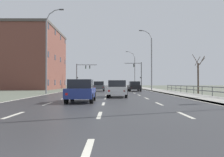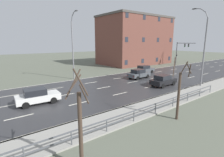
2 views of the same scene
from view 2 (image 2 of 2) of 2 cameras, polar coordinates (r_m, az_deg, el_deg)
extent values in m
cube|color=#5B6051|center=(37.09, 22.28, 1.69)|extent=(160.00, 160.00, 0.12)
cube|color=#303033|center=(47.70, 29.77, 3.22)|extent=(14.00, 120.00, 0.02)
cube|color=beige|center=(22.93, -31.30, -5.02)|extent=(0.16, 2.20, 0.01)
cube|color=beige|center=(23.95, -18.40, -3.17)|extent=(0.16, 2.20, 0.01)
cube|color=beige|center=(26.07, -7.12, -1.41)|extent=(0.16, 2.20, 0.01)
cube|color=beige|center=(29.05, 2.14, 0.08)|extent=(0.16, 2.20, 0.01)
cube|color=beige|center=(32.66, 9.52, 1.27)|extent=(0.16, 2.20, 0.01)
cube|color=beige|center=(36.72, 15.35, 2.20)|extent=(0.16, 2.20, 0.01)
cube|color=beige|center=(41.08, 20.00, 2.92)|extent=(0.16, 2.20, 0.01)
cube|color=beige|center=(45.66, 23.74, 3.48)|extent=(0.16, 2.20, 0.01)
cube|color=beige|center=(50.41, 26.78, 3.93)|extent=(0.16, 2.20, 0.01)
cube|color=beige|center=(55.28, 29.30, 4.30)|extent=(0.16, 2.20, 0.01)
cube|color=beige|center=(60.24, 31.41, 4.59)|extent=(0.16, 2.20, 0.01)
cube|color=beige|center=(65.26, 33.20, 4.84)|extent=(0.16, 2.20, 0.01)
cube|color=beige|center=(19.58, -30.19, -7.62)|extent=(0.16, 2.20, 0.01)
cube|color=beige|center=(20.77, -15.26, -5.29)|extent=(0.16, 2.20, 0.01)
cube|color=beige|center=(23.19, -2.79, -3.04)|extent=(0.16, 2.20, 0.01)
cube|color=beige|center=(26.50, 6.91, -1.18)|extent=(0.16, 2.20, 0.01)
cube|color=beige|center=(30.41, 14.28, 0.26)|extent=(0.16, 2.20, 0.01)
cube|color=beige|center=(34.73, 19.90, 1.35)|extent=(0.16, 2.20, 0.01)
cube|color=beige|center=(39.31, 24.25, 2.19)|extent=(0.16, 2.20, 0.01)
cube|color=beige|center=(44.08, 27.68, 2.84)|extent=(0.16, 2.20, 0.01)
cube|color=beige|center=(48.98, 30.43, 3.36)|extent=(0.16, 2.20, 0.01)
cube|color=beige|center=(53.98, 32.68, 3.77)|extent=(0.16, 2.20, 0.01)
cube|color=beige|center=(16.31, -28.60, -11.26)|extent=(0.16, 2.20, 0.01)
cube|color=beige|center=(17.72, -10.98, -8.12)|extent=(0.16, 2.20, 0.01)
cube|color=beige|center=(20.49, 2.74, -5.09)|extent=(0.16, 2.20, 0.01)
cube|color=beige|center=(24.18, 12.65, -2.69)|extent=(0.16, 2.20, 0.01)
cube|color=beige|center=(28.41, 19.76, -0.91)|extent=(0.16, 2.20, 0.01)
cube|color=beige|center=(32.99, 24.96, 0.40)|extent=(0.16, 2.20, 0.01)
cube|color=beige|center=(37.79, 28.87, 1.39)|extent=(0.16, 2.20, 0.01)
cube|color=beige|center=(42.73, 31.88, 2.14)|extent=(0.16, 2.20, 0.01)
cube|color=beige|center=(50.76, 22.70, 4.34)|extent=(0.16, 120.00, 0.01)
cube|color=#515459|center=(11.79, -1.80, -13.72)|extent=(0.06, 30.58, 0.08)
cube|color=#515459|center=(11.97, -1.78, -15.44)|extent=(0.06, 30.58, 0.08)
cylinder|color=#515459|center=(10.38, -27.41, -21.95)|extent=(0.07, 0.07, 1.00)
cylinder|color=#515459|center=(10.92, -13.41, -19.01)|extent=(0.07, 0.07, 1.00)
cylinder|color=#515459|center=(11.99, -1.78, -15.66)|extent=(0.07, 0.07, 1.00)
cylinder|color=#515459|center=(13.47, 7.33, -12.50)|extent=(0.07, 0.07, 1.00)
cylinder|color=#515459|center=(15.23, 14.33, -9.80)|extent=(0.07, 0.07, 1.00)
cylinder|color=#515459|center=(17.18, 19.73, -7.59)|extent=(0.07, 0.07, 1.00)
cylinder|color=#515459|center=(19.28, 23.95, -5.79)|extent=(0.07, 0.07, 1.00)
cylinder|color=#515459|center=(21.48, 27.30, -4.34)|extent=(0.07, 0.07, 1.00)
cylinder|color=#515459|center=(23.74, 30.02, -3.14)|extent=(0.07, 0.07, 1.00)
cylinder|color=slate|center=(26.08, 28.41, 7.31)|extent=(0.20, 0.20, 9.10)
cylinder|color=slate|center=(26.33, 29.17, 18.09)|extent=(0.46, 0.11, 0.82)
cylinder|color=slate|center=(26.65, 28.22, 19.47)|extent=(0.76, 0.11, 0.58)
cylinder|color=slate|center=(27.04, 26.73, 20.17)|extent=(0.86, 0.11, 0.26)
cube|color=#333335|center=(27.24, 25.90, 20.23)|extent=(0.56, 0.24, 0.12)
cylinder|color=slate|center=(28.68, -12.97, 8.88)|extent=(0.20, 0.20, 9.22)
cylinder|color=slate|center=(28.69, -13.32, 18.86)|extent=(0.46, 0.11, 0.81)
cylinder|color=slate|center=(28.30, -12.93, 20.25)|extent=(0.75, 0.11, 0.57)
cylinder|color=slate|center=(27.67, -12.27, 21.13)|extent=(0.85, 0.11, 0.25)
cube|color=#333335|center=(27.31, -11.88, 21.32)|extent=(0.56, 0.24, 0.12)
cylinder|color=#38383A|center=(49.34, 20.74, 7.80)|extent=(0.18, 0.18, 6.03)
cylinder|color=#38383A|center=(47.96, 23.52, 10.80)|extent=(4.95, 0.12, 0.12)
cube|color=black|center=(48.09, 23.20, 10.17)|extent=(0.20, 0.28, 0.80)
sphere|color=#2D2D2D|center=(47.96, 23.14, 10.48)|extent=(0.14, 0.14, 0.14)
sphere|color=#2D2D2D|center=(47.96, 23.11, 10.17)|extent=(0.14, 0.14, 0.14)
sphere|color=green|center=(47.97, 23.09, 9.86)|extent=(0.14, 0.14, 0.14)
cube|color=black|center=(47.60, 24.24, 10.07)|extent=(0.20, 0.28, 0.80)
sphere|color=#2D2D2D|center=(47.46, 24.18, 10.39)|extent=(0.14, 0.14, 0.14)
sphere|color=#2D2D2D|center=(47.47, 24.16, 10.07)|extent=(0.14, 0.14, 0.14)
sphere|color=green|center=(47.47, 24.13, 9.76)|extent=(0.14, 0.14, 0.14)
cube|color=black|center=(49.21, 20.89, 7.29)|extent=(0.18, 0.12, 0.32)
cube|color=#474C51|center=(29.37, 9.01, 1.32)|extent=(1.96, 4.18, 0.64)
cube|color=black|center=(29.08, 8.73, 2.46)|extent=(1.65, 2.07, 0.60)
cube|color=slate|center=(29.79, 9.94, 2.61)|extent=(1.41, 0.15, 0.51)
cylinder|color=black|center=(29.88, 11.77, 0.77)|extent=(0.25, 0.67, 0.66)
cylinder|color=black|center=(30.89, 9.43, 1.23)|extent=(0.25, 0.67, 0.66)
cylinder|color=black|center=(27.97, 8.51, 0.13)|extent=(0.25, 0.67, 0.66)
cylinder|color=black|center=(29.05, 6.13, 0.64)|extent=(0.25, 0.67, 0.66)
cube|color=red|center=(28.35, 5.29, 1.03)|extent=(0.16, 0.05, 0.14)
cube|color=red|center=(27.46, 7.24, 0.62)|extent=(0.16, 0.05, 0.14)
cube|color=#474C51|center=(34.31, 10.79, 2.81)|extent=(1.85, 4.14, 0.64)
cube|color=black|center=(34.03, 10.55, 3.80)|extent=(1.61, 2.04, 0.60)
cube|color=slate|center=(34.75, 11.59, 3.89)|extent=(1.41, 0.11, 0.51)
cylinder|color=black|center=(34.82, 13.15, 2.30)|extent=(0.24, 0.66, 0.66)
cylinder|color=black|center=(35.83, 11.13, 2.67)|extent=(0.24, 0.66, 0.66)
cylinder|color=black|center=(32.89, 10.37, 1.86)|extent=(0.24, 0.66, 0.66)
cylinder|color=black|center=(33.97, 8.33, 2.25)|extent=(0.24, 0.66, 0.66)
cube|color=red|center=(33.27, 7.63, 2.63)|extent=(0.16, 0.04, 0.14)
cube|color=red|center=(32.38, 9.30, 2.31)|extent=(0.16, 0.04, 0.14)
cube|color=silver|center=(18.68, -23.45, -5.83)|extent=(1.98, 4.19, 0.64)
cube|color=black|center=(18.47, -24.37, -4.10)|extent=(1.67, 2.08, 0.60)
cube|color=slate|center=(18.64, -21.50, -3.78)|extent=(1.41, 0.16, 0.51)
cylinder|color=black|center=(18.27, -18.95, -6.92)|extent=(0.26, 0.67, 0.66)
cylinder|color=black|center=(19.77, -20.19, -5.57)|extent=(0.26, 0.67, 0.66)
cylinder|color=black|center=(17.86, -26.90, -8.05)|extent=(0.26, 0.67, 0.66)
cylinder|color=black|center=(19.39, -27.53, -6.57)|extent=(0.26, 0.67, 0.66)
cube|color=red|center=(19.10, -29.83, -6.07)|extent=(0.16, 0.05, 0.14)
cube|color=red|center=(17.84, -29.49, -7.24)|extent=(0.16, 0.05, 0.14)
cube|color=black|center=(25.12, 16.84, -0.89)|extent=(1.88, 4.15, 0.64)
cube|color=black|center=(24.79, 16.59, 0.42)|extent=(1.62, 2.04, 0.60)
cube|color=slate|center=(25.57, 17.81, 0.64)|extent=(1.41, 0.12, 0.51)
cylinder|color=black|center=(25.81, 19.88, -1.49)|extent=(0.24, 0.67, 0.66)
cylinder|color=black|center=(26.66, 16.93, -0.87)|extent=(0.24, 0.67, 0.66)
cylinder|color=black|center=(23.72, 16.63, -2.43)|extent=(0.24, 0.67, 0.66)
cylinder|color=black|center=(24.65, 13.56, -1.72)|extent=(0.24, 0.67, 0.66)
cube|color=red|center=(23.90, 12.76, -1.32)|extent=(0.16, 0.04, 0.14)
cube|color=red|center=(23.13, 15.30, -1.90)|extent=(0.16, 0.04, 0.14)
cube|color=brown|center=(49.67, 7.62, 12.20)|extent=(11.73, 19.08, 12.46)
cube|color=#4C4742|center=(50.11, 7.84, 19.63)|extent=(11.96, 19.46, 0.50)
cube|color=#282D38|center=(39.95, 4.78, 5.36)|extent=(0.04, 0.90, 1.10)
cube|color=#282D38|center=(43.82, 10.25, 5.81)|extent=(0.04, 0.90, 1.10)
cube|color=#282D38|center=(48.03, 14.80, 6.14)|extent=(0.04, 0.90, 1.10)
cube|color=#282D38|center=(52.49, 18.61, 6.39)|extent=(0.04, 0.90, 1.10)
cube|color=#282D38|center=(39.68, 4.91, 12.88)|extent=(0.04, 0.90, 1.10)
cube|color=#282D38|center=(43.57, 10.51, 12.66)|extent=(0.04, 0.90, 1.10)
cube|color=#282D38|center=(47.80, 15.15, 12.38)|extent=(0.04, 0.90, 1.10)
cube|color=#282D38|center=(52.28, 19.00, 12.10)|extent=(0.04, 0.90, 1.10)
cube|color=#282D38|center=(40.09, 5.06, 20.38)|extent=(0.04, 0.90, 1.10)
cube|color=#282D38|center=(43.95, 10.79, 19.49)|extent=(0.04, 0.90, 1.10)
cube|color=#282D38|center=(48.15, 15.51, 18.61)|extent=(0.04, 0.90, 1.10)
cube|color=#282D38|center=(52.59, 19.41, 17.79)|extent=(0.04, 0.90, 1.10)
cylinder|color=#423328|center=(8.58, -10.50, -17.04)|extent=(0.20, 0.20, 3.88)
cylinder|color=#423328|center=(8.09, -12.92, -1.82)|extent=(0.20, 0.91, 1.33)
cylinder|color=#423328|center=(7.67, -9.25, -5.30)|extent=(0.32, 0.60, 1.09)
cylinder|color=#423328|center=(7.41, -10.39, -1.37)|extent=(0.13, 0.67, 1.29)
cylinder|color=#423328|center=(8.06, -12.57, -1.89)|extent=(0.14, 0.80, 0.87)
cylinder|color=#423328|center=(14.38, 21.36, -5.61)|extent=(0.20, 0.20, 3.82)
cylinder|color=#423328|center=(14.14, 22.90, 3.16)|extent=(0.69, 0.18, 1.17)
cylinder|color=#423328|center=(13.88, 20.10, 3.80)|extent=(0.55, 0.90, 1.40)
cylinder|color=#423328|center=(13.73, 24.36, 3.12)|extent=(0.28, 1.18, 1.04)
cylinder|color=#423328|center=(14.02, 24.54, 2.26)|extent=(0.73, 1.09, 1.20)
camera|label=1|loc=(26.77, -81.57, -8.66)|focal=39.56mm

